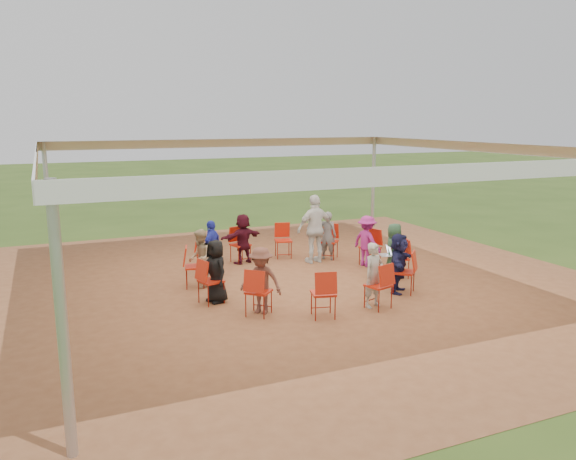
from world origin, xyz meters
name	(u,v)px	position (x,y,z in m)	size (l,w,h in m)	color
ground	(300,282)	(0.00, 0.00, 0.00)	(80.00, 80.00, 0.00)	#334B17
dirt_patch	(300,282)	(0.00, 0.00, 0.01)	(13.00, 13.00, 0.00)	brown
tent	(300,176)	(0.00, 0.00, 2.37)	(10.33, 10.33, 3.00)	#B2B2B7
chair_0	(398,258)	(2.23, -0.56, 0.45)	(0.42, 0.44, 0.90)	red
chair_1	(370,248)	(2.21, 0.63, 0.45)	(0.42, 0.44, 0.90)	red
chair_2	(329,242)	(1.60, 1.65, 0.45)	(0.42, 0.44, 0.90)	red
chair_3	(283,241)	(0.56, 2.23, 0.45)	(0.42, 0.44, 0.90)	red
chair_4	(240,245)	(-0.63, 2.21, 0.45)	(0.42, 0.44, 0.90)	red
chair_5	(208,254)	(-1.65, 1.60, 0.45)	(0.42, 0.44, 0.90)	red
chair_6	(195,267)	(-2.23, 0.56, 0.45)	(0.42, 0.44, 0.90)	red
chair_7	(211,281)	(-2.21, -0.63, 0.45)	(0.42, 0.44, 0.90)	red
chair_8	(259,292)	(-1.60, -1.65, 0.45)	(0.42, 0.44, 0.90)	red
chair_9	(323,294)	(-0.56, -2.23, 0.45)	(0.42, 0.44, 0.90)	red
chair_10	(378,286)	(0.63, -2.21, 0.45)	(0.42, 0.44, 0.90)	red
chair_11	(404,272)	(1.65, -1.60, 0.45)	(0.42, 0.44, 0.90)	red
person_seated_0	(394,251)	(2.11, -0.53, 0.63)	(0.61, 0.34, 1.26)	#25442C
person_seated_1	(367,241)	(2.09, 0.60, 0.63)	(0.81, 0.40, 1.26)	#982075
person_seated_2	(328,236)	(1.51, 1.57, 0.63)	(0.46, 0.30, 1.26)	slate
person_seated_3	(243,239)	(-0.60, 2.09, 0.63)	(1.17, 0.44, 1.26)	#440E1B
person_seated_4	(212,247)	(-1.57, 1.51, 0.63)	(0.74, 0.38, 1.26)	#2631B5
person_seated_5	(200,258)	(-2.11, 0.53, 0.63)	(0.61, 0.35, 1.26)	tan
person_seated_6	(216,271)	(-2.09, -0.60, 0.63)	(0.61, 0.34, 1.26)	black
person_seated_7	(261,280)	(-1.51, -1.57, 0.63)	(0.81, 0.40, 1.26)	brown
person_seated_8	(374,275)	(0.60, -2.09, 0.63)	(0.46, 0.30, 1.26)	#A2A091
person_seated_9	(399,263)	(1.57, -1.51, 0.63)	(1.17, 0.44, 1.26)	#17193D
standing_person	(315,229)	(1.09, 1.43, 0.87)	(1.01, 0.52, 1.73)	silver
cable_coil	(329,279)	(0.66, -0.15, 0.02)	(0.45, 0.45, 0.03)	black
laptop	(387,252)	(1.96, -0.49, 0.60)	(0.33, 0.38, 0.22)	#B7B7BC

